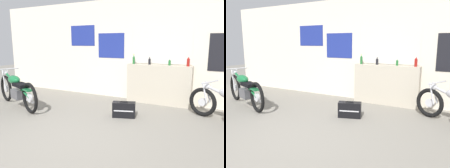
% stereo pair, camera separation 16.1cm
% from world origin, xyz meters
% --- Properties ---
extents(ground_plane, '(24.00, 24.00, 0.00)m').
position_xyz_m(ground_plane, '(0.00, 0.00, 0.00)').
color(ground_plane, gray).
extents(wall_back, '(10.00, 0.07, 2.80)m').
position_xyz_m(wall_back, '(0.02, 3.24, 1.40)').
color(wall_back, beige).
rests_on(wall_back, ground_plane).
extents(sill_counter, '(1.67, 0.28, 1.03)m').
position_xyz_m(sill_counter, '(0.65, 3.06, 0.51)').
color(sill_counter, '#B7AD99').
rests_on(sill_counter, ground_plane).
extents(bottle_leftmost, '(0.06, 0.06, 0.26)m').
position_xyz_m(bottle_leftmost, '(-0.04, 3.03, 1.14)').
color(bottle_leftmost, '#23662D').
rests_on(bottle_leftmost, sill_counter).
extents(bottle_left_center, '(0.06, 0.06, 0.20)m').
position_xyz_m(bottle_left_center, '(0.39, 3.07, 1.12)').
color(bottle_left_center, black).
rests_on(bottle_left_center, sill_counter).
extents(bottle_center, '(0.06, 0.06, 0.17)m').
position_xyz_m(bottle_center, '(0.92, 3.06, 1.10)').
color(bottle_center, '#23662D').
rests_on(bottle_center, sill_counter).
extents(bottle_right_center, '(0.07, 0.07, 0.25)m').
position_xyz_m(bottle_right_center, '(1.37, 3.04, 1.14)').
color(bottle_right_center, maroon).
rests_on(bottle_right_center, sill_counter).
extents(motorcycle_green, '(2.14, 0.90, 0.92)m').
position_xyz_m(motorcycle_green, '(-2.43, 1.17, 0.44)').
color(motorcycle_green, black).
rests_on(motorcycle_green, ground_plane).
extents(hard_case_black, '(0.53, 0.35, 0.36)m').
position_xyz_m(hard_case_black, '(0.29, 1.66, 0.17)').
color(hard_case_black, black).
rests_on(hard_case_black, ground_plane).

